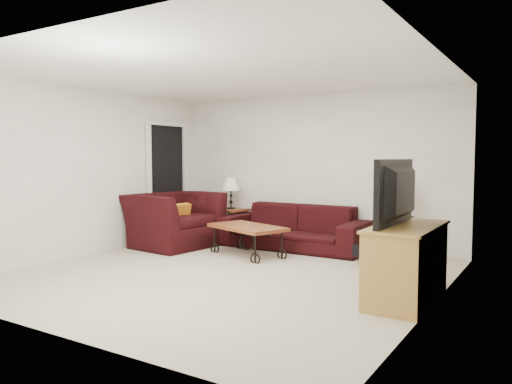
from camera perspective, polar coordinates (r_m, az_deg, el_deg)
ground at (r=6.32m, az=-3.39°, el=-9.47°), size 5.00×5.00×0.00m
wall_back at (r=8.32m, az=6.55°, el=2.45°), size 5.00×0.02×2.50m
wall_front at (r=4.35m, az=-22.78°, el=0.79°), size 5.00×0.02×2.50m
wall_left at (r=7.86m, az=-18.51°, el=2.19°), size 0.02×5.00×2.50m
wall_right at (r=5.13m, az=20.02°, el=1.30°), size 0.02×5.00×2.50m
ceiling at (r=6.23m, az=-3.49°, el=13.51°), size 5.00×5.00×0.00m
doorway at (r=8.99m, az=-10.25°, el=1.06°), size 0.08×0.94×2.04m
sofa at (r=8.01m, az=4.32°, el=-4.04°), size 2.41×0.94×0.70m
side_table_left at (r=8.86m, az=-2.90°, el=-3.74°), size 0.56×0.56×0.56m
side_table_right at (r=7.57m, az=16.50°, el=-5.23°), size 0.55×0.55×0.55m
lamp_left at (r=8.80m, az=-2.92°, el=-0.15°), size 0.34×0.34×0.56m
lamp_right at (r=7.51m, az=16.58°, el=-1.06°), size 0.34×0.34×0.55m
photo_frame_left at (r=8.79m, az=-4.27°, el=-1.68°), size 0.11×0.02×0.09m
photo_frame_right at (r=7.35m, az=17.37°, el=-2.99°), size 0.11×0.03×0.09m
coffee_table at (r=7.44m, az=-1.02°, el=-5.63°), size 1.36×1.02×0.45m
armchair at (r=8.28m, az=-9.45°, el=-3.20°), size 1.32×1.47×0.88m
throw_pillow at (r=8.13m, az=-8.89°, el=-2.76°), size 0.15×0.41×0.40m
tv_stand at (r=5.33m, az=17.02°, el=-7.85°), size 0.54×1.30×0.78m
television at (r=5.24m, az=16.97°, el=-0.03°), size 0.15×1.17×0.67m
backpack at (r=6.98m, az=12.55°, el=-6.15°), size 0.44×0.37×0.50m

